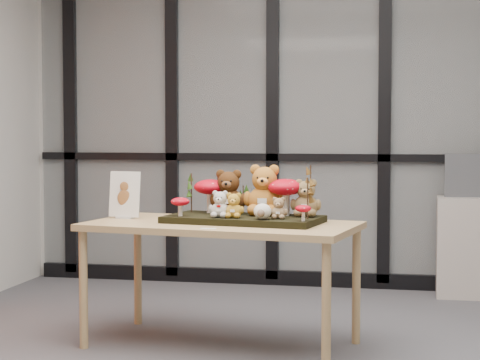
% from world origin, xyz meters
% --- Properties ---
extents(room_shell, '(5.00, 5.00, 5.00)m').
position_xyz_m(room_shell, '(0.00, 0.00, 1.68)').
color(room_shell, beige).
rests_on(room_shell, floor).
extents(glass_partition, '(4.90, 0.06, 2.78)m').
position_xyz_m(glass_partition, '(-0.00, 2.47, 1.42)').
color(glass_partition, '#2D383F').
rests_on(glass_partition, floor).
extents(display_table, '(1.67, 1.02, 0.73)m').
position_xyz_m(display_table, '(-0.42, 0.42, 0.66)').
color(display_table, tan).
rests_on(display_table, floor).
extents(diorama_tray, '(0.96, 0.59, 0.04)m').
position_xyz_m(diorama_tray, '(-0.29, 0.46, 0.75)').
color(diorama_tray, black).
rests_on(diorama_tray, display_table).
extents(bear_pooh_yellow, '(0.29, 0.27, 0.33)m').
position_xyz_m(bear_pooh_yellow, '(-0.18, 0.55, 0.93)').
color(bear_pooh_yellow, '#AE6922').
rests_on(bear_pooh_yellow, diorama_tray).
extents(bear_brown_medium, '(0.25, 0.24, 0.29)m').
position_xyz_m(bear_brown_medium, '(-0.40, 0.57, 0.92)').
color(bear_brown_medium, '#3F220D').
rests_on(bear_brown_medium, diorama_tray).
extents(bear_tan_back, '(0.21, 0.19, 0.24)m').
position_xyz_m(bear_tan_back, '(0.07, 0.51, 0.89)').
color(bear_tan_back, brown).
rests_on(bear_tan_back, diorama_tray).
extents(bear_small_yellow, '(0.14, 0.13, 0.16)m').
position_xyz_m(bear_small_yellow, '(-0.33, 0.34, 0.85)').
color(bear_small_yellow, '#BB8928').
rests_on(bear_small_yellow, diorama_tray).
extents(bear_white_bow, '(0.15, 0.14, 0.17)m').
position_xyz_m(bear_white_bow, '(-0.41, 0.35, 0.86)').
color(bear_white_bow, beige).
rests_on(bear_white_bow, diorama_tray).
extents(bear_beige_small, '(0.12, 0.11, 0.14)m').
position_xyz_m(bear_beige_small, '(-0.06, 0.34, 0.84)').
color(bear_beige_small, olive).
rests_on(bear_beige_small, diorama_tray).
extents(plush_cream_hedgehog, '(0.09, 0.08, 0.10)m').
position_xyz_m(plush_cream_hedgehog, '(-0.15, 0.29, 0.82)').
color(plush_cream_hedgehog, white).
rests_on(plush_cream_hedgehog, diorama_tray).
extents(mushroom_back_left, '(0.20, 0.20, 0.23)m').
position_xyz_m(mushroom_back_left, '(-0.53, 0.61, 0.88)').
color(mushroom_back_left, '#A90514').
rests_on(mushroom_back_left, diorama_tray).
extents(mushroom_back_right, '(0.22, 0.22, 0.24)m').
position_xyz_m(mushroom_back_right, '(-0.05, 0.53, 0.89)').
color(mushroom_back_right, '#A90514').
rests_on(mushroom_back_right, diorama_tray).
extents(mushroom_front_left, '(0.11, 0.11, 0.12)m').
position_xyz_m(mushroom_front_left, '(-0.65, 0.38, 0.83)').
color(mushroom_front_left, '#A90514').
rests_on(mushroom_front_left, diorama_tray).
extents(mushroom_front_right, '(0.09, 0.09, 0.10)m').
position_xyz_m(mushroom_front_right, '(0.09, 0.25, 0.82)').
color(mushroom_front_right, '#A90514').
rests_on(mushroom_front_right, diorama_tray).
extents(sprig_green_far_left, '(0.05, 0.05, 0.24)m').
position_xyz_m(sprig_green_far_left, '(-0.65, 0.64, 0.89)').
color(sprig_green_far_left, '#12390C').
rests_on(sprig_green_far_left, diorama_tray).
extents(sprig_green_mid_left, '(0.05, 0.05, 0.23)m').
position_xyz_m(sprig_green_mid_left, '(-0.49, 0.66, 0.89)').
color(sprig_green_mid_left, '#12390C').
rests_on(sprig_green_mid_left, diorama_tray).
extents(sprig_dry_far_right, '(0.05, 0.05, 0.30)m').
position_xyz_m(sprig_dry_far_right, '(0.10, 0.49, 0.92)').
color(sprig_dry_far_right, brown).
rests_on(sprig_dry_far_right, diorama_tray).
extents(sprig_dry_mid_right, '(0.05, 0.05, 0.23)m').
position_xyz_m(sprig_dry_mid_right, '(0.10, 0.37, 0.89)').
color(sprig_dry_mid_right, brown).
rests_on(sprig_dry_mid_right, diorama_tray).
extents(sprig_green_centre, '(0.05, 0.05, 0.17)m').
position_xyz_m(sprig_green_centre, '(-0.33, 0.64, 0.85)').
color(sprig_green_centre, '#12390C').
rests_on(sprig_green_centre, diorama_tray).
extents(sign_holder, '(0.21, 0.07, 0.29)m').
position_xyz_m(sign_holder, '(-1.05, 0.54, 0.86)').
color(sign_holder, silver).
rests_on(sign_holder, display_table).
extents(label_card, '(0.09, 0.03, 0.00)m').
position_xyz_m(label_card, '(-0.42, 0.10, 0.73)').
color(label_card, white).
rests_on(label_card, display_table).
extents(cabinet, '(0.57, 0.33, 0.76)m').
position_xyz_m(cabinet, '(1.15, 2.26, 0.38)').
color(cabinet, '#AAA097').
rests_on(cabinet, floor).
extents(monitor, '(0.47, 0.05, 0.33)m').
position_xyz_m(monitor, '(1.15, 2.28, 0.93)').
color(monitor, '#4C4E53').
rests_on(monitor, cabinet).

